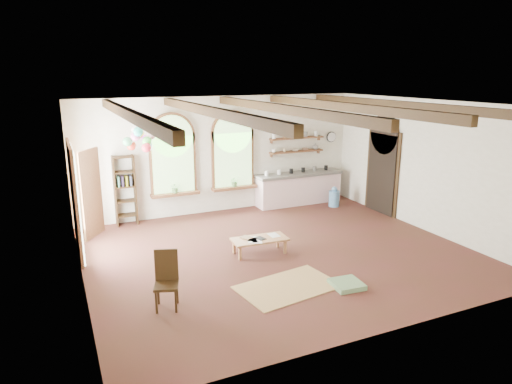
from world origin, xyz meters
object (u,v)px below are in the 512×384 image
kitchen_counter (299,188)px  side_chair (167,292)px  balloon_cluster (141,139)px  coffee_table (260,240)px

kitchen_counter → side_chair: 6.86m
balloon_cluster → kitchen_counter: bearing=10.8°
coffee_table → balloon_cluster: size_ratio=1.08×
kitchen_counter → side_chair: side_chair is taller
coffee_table → balloon_cluster: bearing=132.7°
kitchen_counter → balloon_cluster: bearing=-169.2°
kitchen_counter → balloon_cluster: 5.14m
kitchen_counter → coffee_table: size_ratio=2.18×
kitchen_counter → coffee_table: bearing=-131.3°
coffee_table → side_chair: bearing=-147.7°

